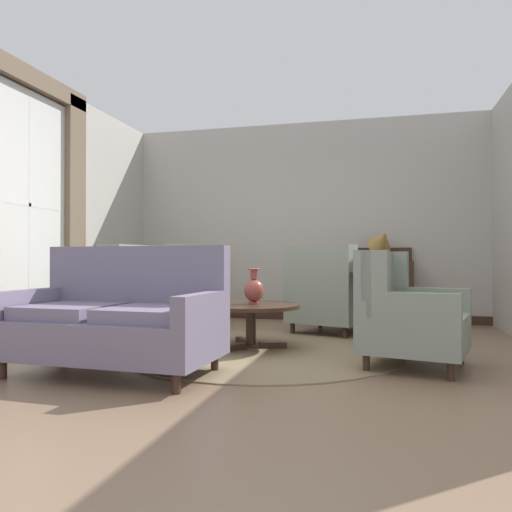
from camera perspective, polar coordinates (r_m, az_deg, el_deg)
ground at (r=4.55m, az=-0.15°, el=-11.59°), size 8.19×8.19×0.00m
wall_back at (r=7.36m, az=5.45°, el=4.00°), size 5.38×0.08×2.91m
wall_left at (r=6.41m, az=-21.38°, el=4.70°), size 0.08×4.10×2.91m
baseboard_back at (r=7.33m, az=5.39°, el=-6.90°), size 5.22×0.03×0.12m
area_rug at (r=4.83m, az=0.73°, el=-10.86°), size 2.66×2.66×0.01m
window_with_curtains at (r=5.83m, az=-24.53°, el=6.94°), size 0.12×1.82×2.73m
coffee_table at (r=4.93m, az=-0.61°, el=-6.37°), size 0.98×0.98×0.44m
porcelain_vase at (r=4.92m, az=-0.24°, el=-3.86°), size 0.20×0.20×0.36m
settee at (r=4.01m, az=-15.75°, el=-7.18°), size 1.64×0.92×0.99m
armchair_near_window at (r=5.56m, az=-15.84°, el=-4.99°), size 0.91×0.90×1.04m
armchair_far_left at (r=5.97m, az=8.32°, el=-4.74°), size 1.08×1.12×1.06m
armchair_beside_settee at (r=6.34m, az=-8.24°, el=-4.43°), size 1.19×1.19×1.07m
armchair_foreground_right at (r=4.28m, az=16.89°, el=-6.63°), size 0.96×1.00×0.95m
side_table at (r=5.51m, az=13.69°, el=-4.90°), size 0.53×0.53×0.75m
sideboard at (r=6.97m, az=13.87°, el=-3.63°), size 0.91×0.43×1.05m
gramophone at (r=6.88m, az=14.24°, el=1.45°), size 0.45×0.50×0.50m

